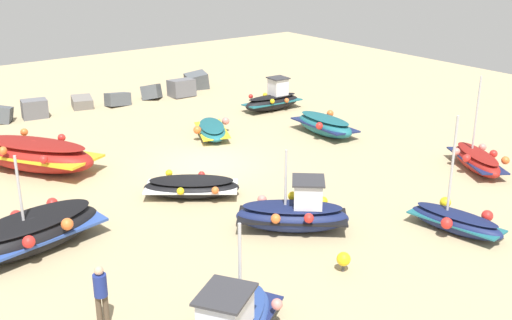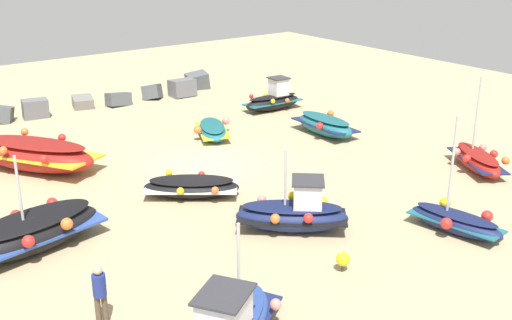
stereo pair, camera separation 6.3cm
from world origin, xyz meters
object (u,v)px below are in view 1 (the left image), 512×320
(fishing_boat_0, at_px, (325,125))
(fishing_boat_4, at_px, (294,213))
(mooring_buoy_0, at_px, (344,259))
(fishing_boat_2, at_px, (477,160))
(fishing_boat_8, at_px, (456,221))
(fishing_boat_9, at_px, (273,100))
(fishing_boat_1, at_px, (35,154))
(person_walking, at_px, (101,292))
(fishing_boat_6, at_px, (212,130))
(fishing_boat_7, at_px, (33,232))
(fishing_boat_3, at_px, (192,187))

(fishing_boat_0, relative_size, fishing_boat_4, 0.95)
(mooring_buoy_0, bearing_deg, fishing_boat_2, 14.51)
(fishing_boat_4, height_order, fishing_boat_8, fishing_boat_8)
(fishing_boat_0, height_order, mooring_buoy_0, fishing_boat_0)
(fishing_boat_0, xyz_separation_m, fishing_boat_8, (-3.53, -9.80, -0.09))
(fishing_boat_8, height_order, fishing_boat_9, fishing_boat_8)
(fishing_boat_9, bearing_deg, fishing_boat_1, -171.35)
(fishing_boat_8, bearing_deg, fishing_boat_4, -138.49)
(fishing_boat_1, bearing_deg, fishing_boat_4, 172.65)
(fishing_boat_9, relative_size, person_walking, 2.06)
(fishing_boat_0, relative_size, fishing_boat_9, 1.03)
(fishing_boat_6, bearing_deg, fishing_boat_7, -35.47)
(fishing_boat_1, distance_m, fishing_boat_7, 6.90)
(fishing_boat_2, relative_size, fishing_boat_8, 0.98)
(fishing_boat_6, xyz_separation_m, fishing_boat_8, (0.79, -12.66, 0.06))
(mooring_buoy_0, bearing_deg, fishing_boat_6, 73.18)
(fishing_boat_2, relative_size, fishing_boat_6, 1.13)
(fishing_boat_1, height_order, fishing_boat_2, fishing_boat_2)
(fishing_boat_1, bearing_deg, fishing_boat_9, -116.60)
(fishing_boat_0, height_order, fishing_boat_8, fishing_boat_8)
(fishing_boat_4, distance_m, fishing_boat_6, 10.03)
(fishing_boat_3, relative_size, fishing_boat_7, 0.78)
(fishing_boat_2, distance_m, fishing_boat_3, 11.23)
(fishing_boat_9, bearing_deg, person_walking, -137.33)
(fishing_boat_3, relative_size, fishing_boat_6, 1.09)
(fishing_boat_0, distance_m, fishing_boat_4, 10.00)
(fishing_boat_3, distance_m, person_walking, 7.93)
(fishing_boat_7, distance_m, mooring_buoy_0, 9.02)
(fishing_boat_1, distance_m, fishing_boat_9, 12.97)
(fishing_boat_8, distance_m, mooring_buoy_0, 4.52)
(fishing_boat_9, bearing_deg, fishing_boat_8, -103.49)
(fishing_boat_0, distance_m, fishing_boat_8, 10.42)
(fishing_boat_4, height_order, person_walking, fishing_boat_4)
(fishing_boat_6, bearing_deg, fishing_boat_2, 55.42)
(fishing_boat_3, height_order, mooring_buoy_0, fishing_boat_3)
(fishing_boat_2, height_order, fishing_boat_7, fishing_boat_2)
(fishing_boat_2, xyz_separation_m, mooring_buoy_0, (-9.70, -2.51, -0.05))
(fishing_boat_0, height_order, fishing_boat_6, fishing_boat_0)
(fishing_boat_0, height_order, fishing_boat_9, fishing_boat_9)
(fishing_boat_0, distance_m, person_walking, 16.40)
(fishing_boat_6, distance_m, person_walking, 14.73)
(fishing_boat_3, bearing_deg, fishing_boat_2, -166.76)
(fishing_boat_0, relative_size, fishing_boat_6, 1.05)
(person_walking, bearing_deg, fishing_boat_4, -60.99)
(fishing_boat_3, height_order, fishing_boat_7, fishing_boat_7)
(fishing_boat_9, bearing_deg, fishing_boat_4, -122.85)
(fishing_boat_0, relative_size, fishing_boat_7, 0.75)
(fishing_boat_7, relative_size, mooring_buoy_0, 7.87)
(fishing_boat_0, distance_m, fishing_boat_1, 12.66)
(fishing_boat_6, bearing_deg, fishing_boat_1, -70.06)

